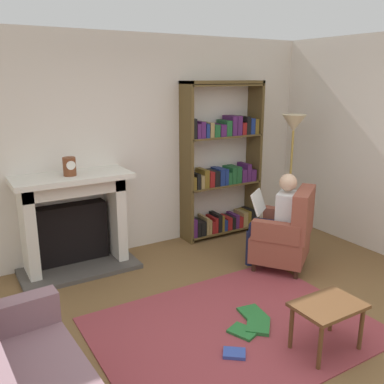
# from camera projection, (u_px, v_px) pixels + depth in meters

# --- Properties ---
(ground) EXTENTS (14.00, 14.00, 0.00)m
(ground) POSITION_uv_depth(u_px,v_px,m) (255.00, 347.00, 3.53)
(ground) COLOR brown
(back_wall) EXTENTS (5.60, 0.10, 2.70)m
(back_wall) POSITION_uv_depth(u_px,v_px,m) (130.00, 146.00, 5.28)
(back_wall) COLOR silver
(back_wall) RESTS_ON ground
(side_wall_right) EXTENTS (0.10, 5.20, 2.70)m
(side_wall_right) POSITION_uv_depth(u_px,v_px,m) (356.00, 143.00, 5.52)
(side_wall_right) COLOR silver
(side_wall_right) RESTS_ON ground
(area_rug) EXTENTS (2.40, 1.80, 0.01)m
(area_rug) POSITION_uv_depth(u_px,v_px,m) (234.00, 328.00, 3.78)
(area_rug) COLOR #91383E
(area_rug) RESTS_ON ground
(fireplace) EXTENTS (1.33, 0.64, 1.14)m
(fireplace) POSITION_uv_depth(u_px,v_px,m) (73.00, 219.00, 4.86)
(fireplace) COLOR #4C4742
(fireplace) RESTS_ON ground
(mantel_clock) EXTENTS (0.14, 0.14, 0.20)m
(mantel_clock) POSITION_uv_depth(u_px,v_px,m) (69.00, 166.00, 4.59)
(mantel_clock) COLOR brown
(mantel_clock) RESTS_ON fireplace
(bookshelf) EXTENTS (1.17, 0.32, 2.14)m
(bookshelf) POSITION_uv_depth(u_px,v_px,m) (222.00, 166.00, 5.83)
(bookshelf) COLOR brown
(bookshelf) RESTS_ON ground
(armchair_reading) EXTENTS (0.88, 0.88, 0.97)m
(armchair_reading) POSITION_uv_depth(u_px,v_px,m) (286.00, 234.00, 4.89)
(armchair_reading) COLOR #331E14
(armchair_reading) RESTS_ON ground
(seated_reader) EXTENTS (0.56, 0.59, 1.14)m
(seated_reader) POSITION_uv_depth(u_px,v_px,m) (277.00, 217.00, 4.88)
(seated_reader) COLOR silver
(seated_reader) RESTS_ON ground
(side_table) EXTENTS (0.56, 0.39, 0.42)m
(side_table) POSITION_uv_depth(u_px,v_px,m) (328.00, 311.00, 3.40)
(side_table) COLOR brown
(side_table) RESTS_ON ground
(scattered_books) EXTENTS (0.74, 0.65, 0.03)m
(scattered_books) POSITION_uv_depth(u_px,v_px,m) (251.00, 327.00, 3.76)
(scattered_books) COLOR #267233
(scattered_books) RESTS_ON area_rug
(floor_lamp) EXTENTS (0.32, 0.32, 1.71)m
(floor_lamp) POSITION_uv_depth(u_px,v_px,m) (293.00, 134.00, 5.57)
(floor_lamp) COLOR #B7933F
(floor_lamp) RESTS_ON ground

